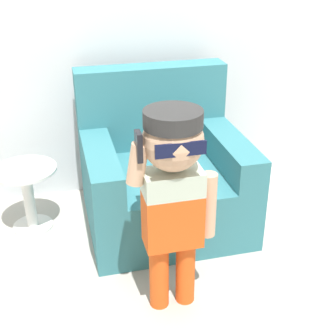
# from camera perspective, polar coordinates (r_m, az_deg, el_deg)

# --- Properties ---
(ground_plane) EXTENTS (10.00, 10.00, 0.00)m
(ground_plane) POSITION_cam_1_polar(r_m,az_deg,el_deg) (2.98, 1.06, -8.31)
(ground_plane) COLOR #ADA89E
(wall_back) EXTENTS (10.00, 0.05, 2.60)m
(wall_back) POSITION_cam_1_polar(r_m,az_deg,el_deg) (3.22, -2.57, 19.38)
(wall_back) COLOR silver
(wall_back) RESTS_ON ground_plane
(armchair) EXTENTS (0.98, 0.91, 0.95)m
(armchair) POSITION_cam_1_polar(r_m,az_deg,el_deg) (3.01, -0.70, -0.75)
(armchair) COLOR teal
(armchair) RESTS_ON ground_plane
(person_child) EXTENTS (0.43, 0.32, 1.05)m
(person_child) POSITION_cam_1_polar(r_m,az_deg,el_deg) (2.12, 0.65, -1.85)
(person_child) COLOR #E05119
(person_child) RESTS_ON ground_plane
(side_table) EXTENTS (0.39, 0.39, 0.43)m
(side_table) POSITION_cam_1_polar(r_m,az_deg,el_deg) (3.06, -16.71, -2.84)
(side_table) COLOR white
(side_table) RESTS_ON ground_plane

